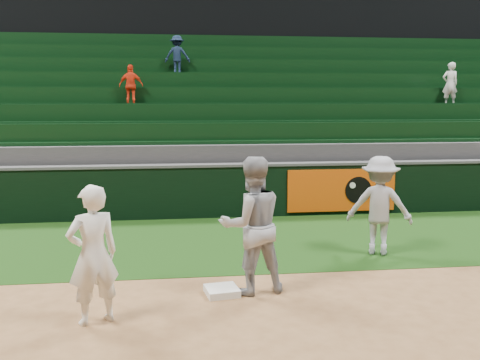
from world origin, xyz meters
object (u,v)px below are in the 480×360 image
first_baseman (93,255)px  baserunner (252,225)px  base_coach (380,206)px  first_base (222,291)px

first_baseman → baserunner: bearing=176.0°
first_baseman → base_coach: (4.56, 2.41, 0.02)m
first_base → base_coach: (2.93, 1.64, 0.83)m
first_baseman → baserunner: size_ratio=0.89×
first_base → base_coach: 3.46m
base_coach → first_baseman: bearing=50.5°
first_base → first_baseman: 1.98m
first_baseman → baserunner: (2.06, 0.84, 0.11)m
first_base → base_coach: bearing=29.2°
baserunner → base_coach: size_ratio=1.12×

